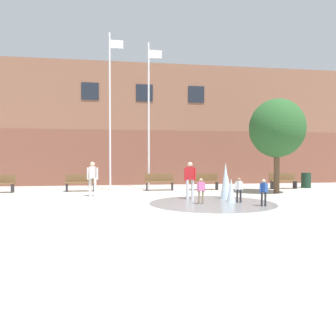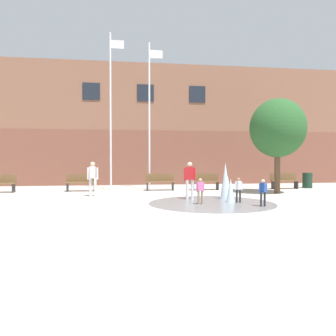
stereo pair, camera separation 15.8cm
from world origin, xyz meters
name	(u,v)px [view 1 (the left image)]	position (x,y,z in m)	size (l,w,h in m)	color
ground_plane	(195,234)	(0.00, 0.00, 0.00)	(100.00, 100.00, 0.00)	#B2ADA3
library_building	(141,128)	(0.00, 17.47, 4.04)	(36.00, 6.05, 8.08)	brown
splash_fountain	(224,189)	(2.59, 5.78, 0.49)	(4.89, 4.89, 1.57)	gray
park_bench_under_left_flagpole	(81,182)	(-3.72, 10.65, 0.48)	(1.60, 0.44, 0.91)	#28282D
park_bench_center	(159,182)	(0.51, 10.54, 0.48)	(1.60, 0.44, 0.91)	#28282D
park_bench_under_right_flagpole	(204,181)	(3.02, 10.47, 0.48)	(1.60, 0.44, 0.91)	#28282D
park_bench_far_right	(283,180)	(7.72, 10.48, 0.48)	(1.60, 0.44, 0.91)	#28282D
adult_near_bench	(93,176)	(-2.89, 8.06, 0.93)	(0.50, 0.37, 1.59)	silver
adult_watching	(190,177)	(1.31, 6.40, 0.93)	(0.50, 0.30, 1.59)	silver
child_running	(264,190)	(3.49, 3.94, 0.58)	(0.31, 0.24, 0.99)	#28282D
child_with_pink_shirt	(201,189)	(1.38, 4.82, 0.58)	(0.31, 0.15, 0.99)	#89755B
child_in_fountain	(239,188)	(2.97, 5.04, 0.58)	(0.31, 0.23, 0.99)	#28282D
flagpole_left	(110,107)	(-2.14, 11.25, 4.60)	(0.80, 0.10, 8.69)	silver
flagpole_right	(149,112)	(0.02, 11.25, 4.37)	(0.80, 0.10, 8.25)	silver
trash_can	(306,180)	(9.35, 10.78, 0.45)	(0.56, 0.56, 0.90)	#193323
street_tree_near_building	(277,128)	(6.12, 8.13, 3.25)	(2.75, 2.75, 4.72)	brown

